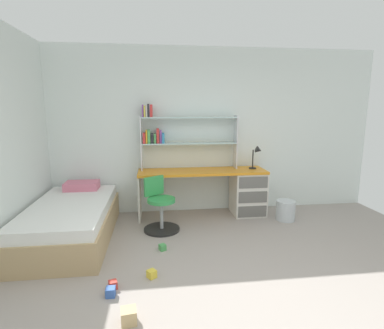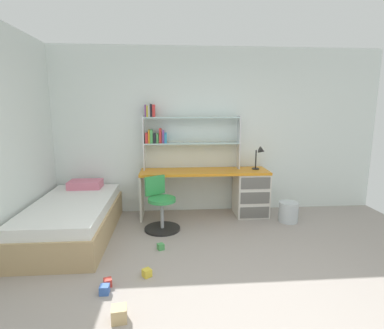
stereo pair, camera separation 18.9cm
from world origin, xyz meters
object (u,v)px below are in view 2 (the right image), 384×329
at_px(swivel_chair, 161,209).
at_px(toy_block_natural_0, 119,314).
at_px(waste_bin, 288,212).
at_px(toy_block_blue_2, 105,290).
at_px(toy_block_red_1, 108,283).
at_px(toy_block_green_4, 161,247).
at_px(desk, 238,190).
at_px(bookshelf_hutch, 178,132).
at_px(bed_platform, 73,219).
at_px(desk_lamp, 260,154).
at_px(toy_block_yellow_3, 147,273).

distance_m(swivel_chair, toy_block_natural_0, 1.96).
xyz_separation_m(waste_bin, toy_block_blue_2, (-2.48, -1.68, -0.11)).
xyz_separation_m(toy_block_red_1, toy_block_green_4, (0.51, 0.75, -0.00)).
distance_m(desk, toy_block_green_4, 1.76).
relative_size(bookshelf_hutch, toy_block_blue_2, 17.95).
xyz_separation_m(desk, bed_platform, (-2.45, -0.68, -0.18)).
relative_size(desk_lamp, toy_block_yellow_3, 4.62).
xyz_separation_m(desk, desk_lamp, (0.35, 0.00, 0.59)).
bearing_deg(bed_platform, waste_bin, 5.60).
bearing_deg(bookshelf_hutch, toy_block_green_4, -101.35).
height_order(toy_block_red_1, toy_block_green_4, toy_block_red_1).
xyz_separation_m(desk_lamp, toy_block_blue_2, (-2.11, -2.06, -0.97)).
height_order(waste_bin, toy_block_red_1, waste_bin).
relative_size(swivel_chair, toy_block_natural_0, 6.10).
relative_size(toy_block_natural_0, toy_block_red_1, 1.60).
bearing_deg(bed_platform, swivel_chair, 7.84).
height_order(desk, bed_platform, desk).
xyz_separation_m(swivel_chair, toy_block_natural_0, (-0.30, -1.92, -0.24)).
bearing_deg(swivel_chair, toy_block_red_1, -109.36).
bearing_deg(toy_block_yellow_3, toy_block_red_1, -158.70).
height_order(toy_block_red_1, toy_block_blue_2, toy_block_blue_2).
bearing_deg(desk_lamp, bed_platform, -166.24).
relative_size(desk, toy_block_blue_2, 23.52).
relative_size(desk_lamp, toy_block_blue_2, 4.38).
bearing_deg(toy_block_red_1, bookshelf_hutch, 69.68).
distance_m(bookshelf_hutch, toy_block_yellow_3, 2.38).
height_order(bed_platform, toy_block_green_4, bed_platform).
relative_size(waste_bin, toy_block_green_4, 4.11).
xyz_separation_m(bed_platform, toy_block_blue_2, (0.70, -1.37, -0.21)).
bearing_deg(toy_block_yellow_3, toy_block_blue_2, -144.59).
relative_size(desk_lamp, toy_block_red_1, 4.85).
distance_m(bookshelf_hutch, desk_lamp, 1.38).
bearing_deg(bookshelf_hutch, toy_block_yellow_3, -101.56).
height_order(bookshelf_hutch, toy_block_red_1, bookshelf_hutch).
xyz_separation_m(bookshelf_hutch, toy_block_green_4, (-0.27, -1.34, -1.32)).
height_order(bookshelf_hutch, bed_platform, bookshelf_hutch).
distance_m(bed_platform, toy_block_blue_2, 1.55).
xyz_separation_m(desk_lamp, bed_platform, (-2.80, -0.69, -0.76)).
distance_m(toy_block_natural_0, toy_block_green_4, 1.30).
bearing_deg(toy_block_natural_0, toy_block_blue_2, 117.26).
relative_size(bed_platform, toy_block_natural_0, 15.49).
bearing_deg(toy_block_green_4, swivel_chair, 90.83).
xyz_separation_m(toy_block_natural_0, toy_block_yellow_3, (0.18, 0.66, -0.02)).
distance_m(desk_lamp, toy_block_blue_2, 3.10).
height_order(desk_lamp, bed_platform, desk_lamp).
bearing_deg(bed_platform, desk, 15.58).
relative_size(waste_bin, toy_block_blue_2, 3.56).
bearing_deg(swivel_chair, toy_block_green_4, -89.17).
relative_size(bed_platform, waste_bin, 6.27).
height_order(bookshelf_hutch, swivel_chair, bookshelf_hutch).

